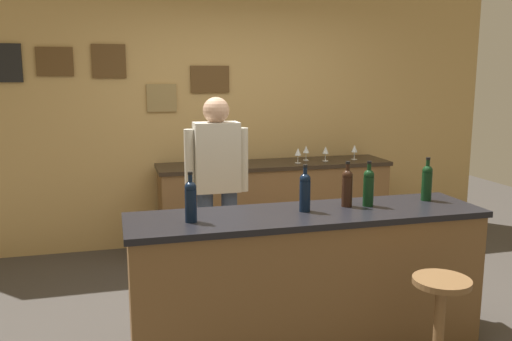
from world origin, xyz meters
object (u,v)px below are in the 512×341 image
at_px(wine_bottle_a, 191,200).
at_px(wine_glass_c, 306,150).
at_px(wine_glass_a, 232,153).
at_px(coffee_mug, 206,160).
at_px(wine_bottle_d, 368,186).
at_px(wine_bottle_e, 427,181).
at_px(wine_bottle_c, 347,186).
at_px(bartender, 217,182).
at_px(wine_glass_e, 354,149).
at_px(wine_bottle_b, 305,191).
at_px(wine_glass_b, 298,152).
at_px(bar_stool, 440,316).
at_px(wine_glass_d, 326,151).

height_order(wine_bottle_a, wine_glass_c, wine_bottle_a).
distance_m(wine_glass_a, coffee_mug, 0.28).
height_order(wine_bottle_d, wine_bottle_e, same).
bearing_deg(wine_glass_a, wine_bottle_c, -80.77).
distance_m(wine_bottle_e, coffee_mug, 2.37).
bearing_deg(bartender, wine_bottle_d, -49.42).
height_order(wine_bottle_d, wine_glass_c, wine_bottle_d).
height_order(wine_bottle_c, wine_bottle_e, same).
bearing_deg(wine_glass_e, wine_bottle_a, -134.62).
distance_m(wine_bottle_b, wine_bottle_e, 0.93).
height_order(wine_bottle_b, coffee_mug, wine_bottle_b).
bearing_deg(wine_glass_b, wine_glass_c, 46.10).
relative_size(wine_bottle_a, wine_bottle_b, 1.00).
distance_m(bartender, bar_stool, 2.03).
bearing_deg(wine_glass_b, wine_glass_a, 166.48).
relative_size(wine_bottle_e, wine_glass_e, 1.97).
bearing_deg(bartender, wine_bottle_b, -69.24).
distance_m(wine_bottle_d, wine_glass_d, 2.02).
distance_m(wine_bottle_a, wine_glass_b, 2.44).
height_order(wine_bottle_c, wine_glass_d, wine_bottle_c).
bearing_deg(wine_glass_a, bartender, -108.77).
relative_size(wine_bottle_c, coffee_mug, 2.45).
bearing_deg(wine_glass_a, wine_glass_b, -13.52).
distance_m(wine_glass_d, wine_glass_e, 0.34).
bearing_deg(wine_bottle_e, wine_bottle_a, -175.53).
bearing_deg(coffee_mug, wine_bottle_c, -73.52).
bearing_deg(bar_stool, wine_glass_c, 85.28).
bearing_deg(wine_bottle_b, wine_glass_d, 64.27).
relative_size(bartender, wine_bottle_b, 5.29).
bearing_deg(wine_bottle_a, bar_stool, -27.02).
bearing_deg(wine_bottle_b, wine_bottle_c, 9.17).
xyz_separation_m(bar_stool, coffee_mug, (-0.83, 2.82, 0.49)).
bearing_deg(bartender, wine_bottle_c, -53.84).
distance_m(wine_bottle_c, wine_glass_b, 1.92).
bearing_deg(wine_glass_b, wine_bottle_a, -124.63).
bearing_deg(wine_glass_e, wine_glass_d, -176.71).
xyz_separation_m(wine_bottle_a, wine_bottle_c, (1.07, 0.11, 0.00)).
relative_size(wine_bottle_e, wine_glass_c, 1.97).
distance_m(wine_bottle_e, wine_glass_e, 1.97).
height_order(wine_glass_a, wine_glass_c, same).
bearing_deg(wine_glass_a, wine_glass_d, -6.48).
relative_size(bar_stool, wine_glass_d, 4.39).
distance_m(bar_stool, wine_glass_d, 2.80).
xyz_separation_m(wine_bottle_c, wine_bottle_e, (0.61, 0.02, 0.00)).
bearing_deg(wine_bottle_e, wine_glass_b, 98.93).
xyz_separation_m(wine_bottle_b, wine_glass_b, (0.64, 1.94, -0.05)).
relative_size(bartender, wine_bottle_e, 5.29).
xyz_separation_m(wine_bottle_b, wine_glass_d, (0.96, 1.99, -0.05)).
relative_size(wine_bottle_b, wine_bottle_d, 1.00).
bearing_deg(wine_bottle_a, wine_glass_c, 54.65).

